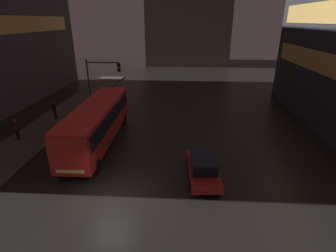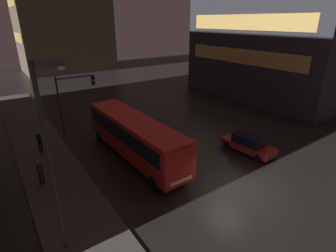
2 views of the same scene
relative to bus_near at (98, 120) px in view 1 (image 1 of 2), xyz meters
The scene contains 8 objects.
ground_plane 8.24m from the bus_near, 68.51° to the right, with size 120.00×120.00×0.00m, color black.
sidewalk_left 6.89m from the bus_near, 157.05° to the left, with size 4.00×48.00×0.15m.
building_far_backdrop 45.60m from the bus_near, 81.09° to the left, with size 18.07×12.00×19.44m.
bus_near is the anchor object (origin of this frame).
car_taxi 9.50m from the bus_near, 28.86° to the right, with size 2.13×4.60×1.53m.
pedestrian_near 7.90m from the bus_near, 141.40° to the left, with size 0.41×0.41×1.84m.
pedestrian_mid 7.04m from the bus_near, behind, with size 0.38×0.38×1.82m.
traffic_light_main 8.61m from the bus_near, 105.14° to the left, with size 3.66×0.35×5.68m.
Camera 1 is at (4.15, -11.74, 9.50)m, focal length 28.00 mm.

